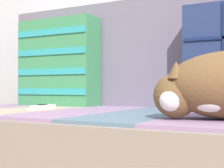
% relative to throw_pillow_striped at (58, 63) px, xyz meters
% --- Properties ---
extents(sofa_backrest, '(2.09, 0.14, 0.50)m').
position_rel_throw_pillow_striped_xyz_m(sofa_backrest, '(0.70, 0.15, 0.04)').
color(sofa_backrest, slate).
rests_on(sofa_backrest, couch).
extents(throw_pillow_striped, '(0.41, 0.14, 0.42)m').
position_rel_throw_pillow_striped_xyz_m(throw_pillow_striped, '(0.00, 0.00, 0.00)').
color(throw_pillow_striped, '#3D8956').
rests_on(throw_pillow_striped, couch).
extents(game_remote_far, '(0.07, 0.19, 0.02)m').
position_rel_throw_pillow_striped_xyz_m(game_remote_far, '(0.14, -0.29, -0.20)').
color(game_remote_far, white).
rests_on(game_remote_far, couch).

